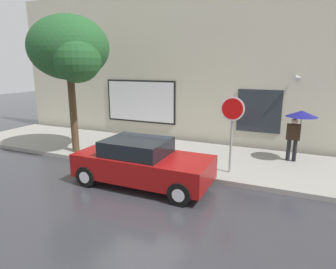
{
  "coord_description": "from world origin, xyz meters",
  "views": [
    {
      "loc": [
        4.14,
        -7.23,
        3.57
      ],
      "look_at": [
        0.14,
        1.8,
        1.2
      ],
      "focal_mm": 30.86,
      "sensor_mm": 36.0,
      "label": 1
    }
  ],
  "objects_px": {
    "parked_car": "(142,163)",
    "fire_hydrant": "(137,151)",
    "pedestrian_with_umbrella": "(299,120)",
    "stop_sign": "(232,120)",
    "street_tree": "(70,50)"
  },
  "relations": [
    {
      "from": "parked_car",
      "to": "street_tree",
      "type": "height_order",
      "value": "street_tree"
    },
    {
      "from": "parked_car",
      "to": "fire_hydrant",
      "type": "distance_m",
      "value": 1.85
    },
    {
      "from": "parked_car",
      "to": "street_tree",
      "type": "bearing_deg",
      "value": 158.52
    },
    {
      "from": "pedestrian_with_umbrella",
      "to": "street_tree",
      "type": "distance_m",
      "value": 8.74
    },
    {
      "from": "fire_hydrant",
      "to": "stop_sign",
      "type": "distance_m",
      "value": 3.63
    },
    {
      "from": "pedestrian_with_umbrella",
      "to": "street_tree",
      "type": "bearing_deg",
      "value": -163.97
    },
    {
      "from": "parked_car",
      "to": "fire_hydrant",
      "type": "height_order",
      "value": "parked_car"
    },
    {
      "from": "fire_hydrant",
      "to": "pedestrian_with_umbrella",
      "type": "distance_m",
      "value": 5.9
    },
    {
      "from": "pedestrian_with_umbrella",
      "to": "street_tree",
      "type": "xyz_separation_m",
      "value": [
        -8.07,
        -2.32,
        2.44
      ]
    },
    {
      "from": "stop_sign",
      "to": "street_tree",
      "type": "bearing_deg",
      "value": -178.0
    },
    {
      "from": "parked_car",
      "to": "pedestrian_with_umbrella",
      "type": "bearing_deg",
      "value": 41.84
    },
    {
      "from": "pedestrian_with_umbrella",
      "to": "stop_sign",
      "type": "relative_size",
      "value": 0.76
    },
    {
      "from": "pedestrian_with_umbrella",
      "to": "stop_sign",
      "type": "xyz_separation_m",
      "value": [
        -1.96,
        -2.1,
        0.23
      ]
    },
    {
      "from": "parked_car",
      "to": "fire_hydrant",
      "type": "bearing_deg",
      "value": 124.52
    },
    {
      "from": "fire_hydrant",
      "to": "stop_sign",
      "type": "height_order",
      "value": "stop_sign"
    }
  ]
}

